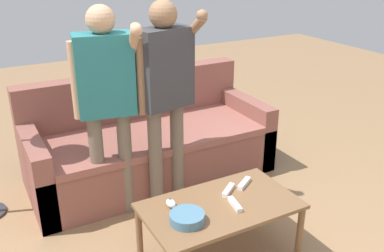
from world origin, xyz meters
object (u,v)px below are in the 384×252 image
at_px(game_remote_wand_near, 228,190).
at_px(game_remote_wand_spare, 244,183).
at_px(game_remote_nunchuk, 171,203).
at_px(player_center, 165,84).
at_px(player_left, 106,91).
at_px(snack_bowl, 187,218).
at_px(game_remote_wand_far, 235,204).
at_px(couch, 148,144).
at_px(coffee_table, 220,211).

xyz_separation_m(game_remote_wand_near, game_remote_wand_spare, (0.15, 0.02, -0.00)).
relative_size(game_remote_nunchuk, player_center, 0.05).
distance_m(game_remote_wand_near, game_remote_wand_spare, 0.15).
xyz_separation_m(player_left, game_remote_wand_near, (0.56, -0.74, -0.57)).
xyz_separation_m(snack_bowl, player_center, (0.26, 0.84, 0.57)).
height_order(snack_bowl, game_remote_wand_near, snack_bowl).
bearing_deg(game_remote_wand_far, game_remote_wand_near, 70.51).
xyz_separation_m(couch, coffee_table, (-0.05, -1.29, 0.07)).
relative_size(snack_bowl, game_remote_wand_spare, 1.38).
xyz_separation_m(player_left, game_remote_wand_spare, (0.71, -0.72, -0.57)).
relative_size(couch, player_center, 1.31).
distance_m(snack_bowl, player_left, 1.08).
bearing_deg(player_left, couch, 43.10).
bearing_deg(coffee_table, game_remote_wand_far, -43.28).
distance_m(coffee_table, game_remote_wand_spare, 0.31).
bearing_deg(game_remote_nunchuk, coffee_table, -24.06).
relative_size(couch, coffee_table, 2.11).
height_order(couch, game_remote_wand_far, couch).
bearing_deg(snack_bowl, game_remote_wand_far, 0.68).
bearing_deg(game_remote_wand_near, player_center, 101.76).
height_order(couch, snack_bowl, couch).
distance_m(coffee_table, game_remote_nunchuk, 0.33).
bearing_deg(game_remote_wand_near, snack_bowl, -157.35).
distance_m(couch, game_remote_nunchuk, 1.22).
xyz_separation_m(player_center, game_remote_wand_far, (0.08, -0.83, -0.58)).
distance_m(coffee_table, snack_bowl, 0.30).
bearing_deg(game_remote_wand_spare, player_left, 134.51).
distance_m(snack_bowl, game_remote_nunchuk, 0.20).
height_order(couch, player_center, player_center).
relative_size(player_left, game_remote_wand_near, 10.90).
bearing_deg(couch, player_center, -96.70).
height_order(player_left, game_remote_wand_spare, player_left).
distance_m(couch, snack_bowl, 1.41).
height_order(game_remote_nunchuk, game_remote_wand_far, game_remote_nunchuk).
bearing_deg(game_remote_wand_spare, coffee_table, -155.42).
bearing_deg(game_remote_nunchuk, couch, 73.86).
height_order(snack_bowl, player_left, player_left).
height_order(game_remote_nunchuk, game_remote_wand_spare, game_remote_nunchuk).
height_order(coffee_table, snack_bowl, snack_bowl).
bearing_deg(game_remote_wand_far, game_remote_wand_spare, 42.67).
relative_size(player_center, player_left, 1.01).
relative_size(couch, game_remote_nunchuk, 23.99).
height_order(couch, game_remote_nunchuk, couch).
height_order(couch, game_remote_wand_spare, couch).
bearing_deg(game_remote_wand_far, couch, 90.82).
bearing_deg(player_left, game_remote_wand_near, -52.93).
xyz_separation_m(player_center, player_left, (-0.42, 0.07, -0.01)).
bearing_deg(coffee_table, player_left, 117.30).
bearing_deg(game_remote_nunchuk, player_center, 66.70).
relative_size(player_center, game_remote_wand_spare, 10.48).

